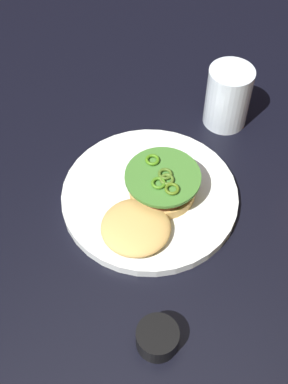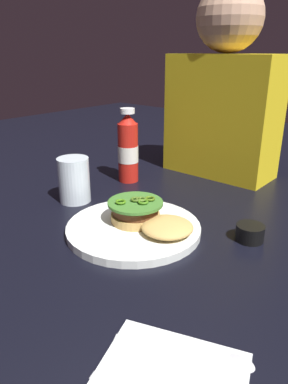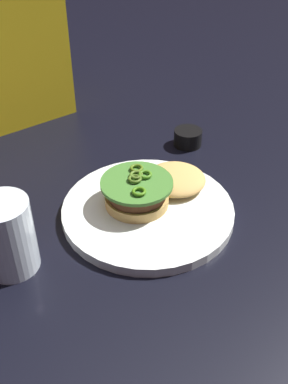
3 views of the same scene
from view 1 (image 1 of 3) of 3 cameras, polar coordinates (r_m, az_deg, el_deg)
name	(u,v)px [view 1 (image 1 of 3)]	position (r m, az deg, el deg)	size (l,w,h in m)	color
ground_plane	(128,202)	(0.82, -1.86, -1.19)	(3.00, 3.00, 0.00)	black
dinner_plate	(150,196)	(0.82, 0.66, -0.46)	(0.29, 0.29, 0.02)	white
burger_sandwich	(153,200)	(0.78, 1.03, -0.87)	(0.20, 0.12, 0.05)	tan
water_glass	(228,97)	(0.92, 9.61, 10.73)	(0.08, 0.08, 0.12)	silver
condiment_cup	(157,338)	(0.69, 1.56, -16.40)	(0.06, 0.06, 0.03)	black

